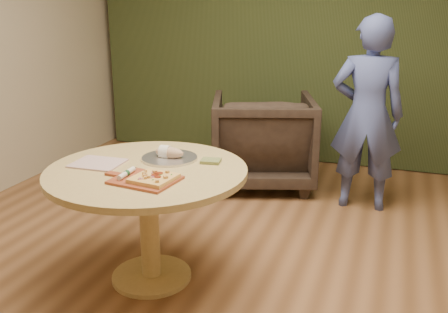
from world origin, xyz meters
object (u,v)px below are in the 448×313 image
Objects in this scene: pedestal_table at (148,190)px; flatbread_pizza at (154,178)px; pizza_paddle at (144,180)px; person_standing at (367,115)px; bread_roll at (168,152)px; armchair at (263,136)px; cutlery_roll at (126,173)px; serving_tray at (170,158)px.

flatbread_pizza is (0.16, -0.21, 0.17)m from pedestal_table.
pizza_paddle is 0.28× the size of person_standing.
pizza_paddle is (0.09, -0.20, 0.15)m from pedestal_table.
bread_roll is at bearing 105.00° from flatbread_pizza.
pizza_paddle is 0.48× the size of armchair.
armchair reaches higher than bread_roll.
flatbread_pizza is 0.18m from cutlery_roll.
armchair is at bearing 93.96° from pizza_paddle.
armchair reaches higher than pizza_paddle.
cutlery_roll reaches higher than pedestal_table.
flatbread_pizza reaches higher than cutlery_roll.
pizza_paddle is at bearing -84.69° from serving_tray.
cutlery_roll is at bearing -100.42° from serving_tray.
person_standing is at bearing 61.93° from flatbread_pizza.
bread_roll is 1.76m from armchair.
cutlery_roll is 0.21× the size of armchair.
pedestal_table is 3.44× the size of serving_tray.
pedestal_table is at bearing 81.21° from cutlery_roll.
pizza_paddle is at bearing 175.93° from flatbread_pizza.
serving_tray is 0.04m from bread_roll.
flatbread_pizza is at bearing -53.09° from pedestal_table.
pizza_paddle reaches higher than pedestal_table.
armchair is (0.16, 1.72, -0.31)m from bread_roll.
pedestal_table is 0.75× the size of person_standing.
person_standing is at bearing 52.63° from bread_roll.
cutlery_roll is 0.42m from bread_roll.
serving_tray is at bearing 66.92° from armchair.
flatbread_pizza reaches higher than pedestal_table.
bread_roll is at bearing 66.62° from armchair.
serving_tray is 0.37× the size of armchair.
serving_tray is at bearing 102.37° from pizza_paddle.
pedestal_table is 0.26m from cutlery_roll.
cutlery_roll is 0.12× the size of person_standing.
bread_roll is (0.07, 0.41, 0.01)m from cutlery_roll.
pedestal_table is at bearing 120.98° from pizza_paddle.
pizza_paddle is 0.12m from cutlery_roll.
pizza_paddle is at bearing 56.15° from person_standing.
serving_tray is at bearing 78.03° from cutlery_roll.
pizza_paddle is 2.39× the size of bread_roll.
cutlery_roll is 0.42m from serving_tray.
cutlery_roll reaches higher than serving_tray.
serving_tray reaches higher than pedestal_table.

